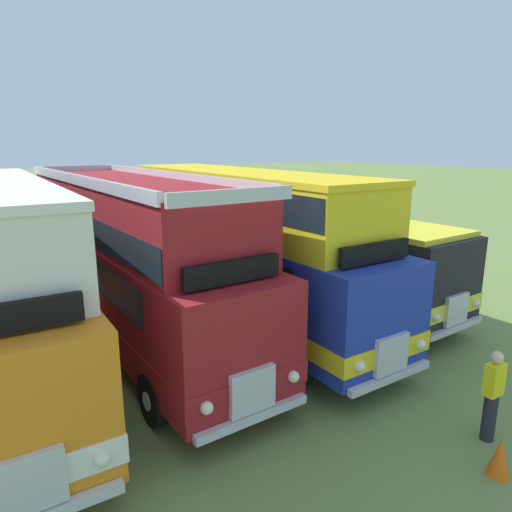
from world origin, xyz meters
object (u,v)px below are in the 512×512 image
at_px(bus_fourth_in_row, 130,254).
at_px(bus_fifth_in_row, 241,239).
at_px(cone_mid_row, 500,457).
at_px(bus_sixth_in_row, 319,248).
at_px(marshal_person, 492,395).

xyz_separation_m(bus_fourth_in_row, bus_fifth_in_row, (3.26, -0.38, 0.11)).
bearing_deg(cone_mid_row, bus_fifth_in_row, 89.35).
relative_size(bus_sixth_in_row, cone_mid_row, 15.33).
bearing_deg(cone_mid_row, bus_fourth_in_row, 110.19).
relative_size(bus_sixth_in_row, marshal_person, 6.07).
relative_size(bus_fourth_in_row, bus_sixth_in_row, 1.11).
relative_size(bus_fifth_in_row, marshal_person, 6.64).
bearing_deg(marshal_person, bus_fourth_in_row, 116.09).
bearing_deg(bus_fourth_in_row, bus_sixth_in_row, -1.06).
height_order(cone_mid_row, marshal_person, marshal_person).
xyz_separation_m(cone_mid_row, marshal_person, (0.74, 0.63, 0.54)).
bearing_deg(bus_sixth_in_row, bus_fourth_in_row, 178.94).
height_order(bus_sixth_in_row, cone_mid_row, bus_sixth_in_row).
distance_m(bus_fifth_in_row, marshal_person, 7.79).
distance_m(bus_fourth_in_row, bus_fifth_in_row, 3.29).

